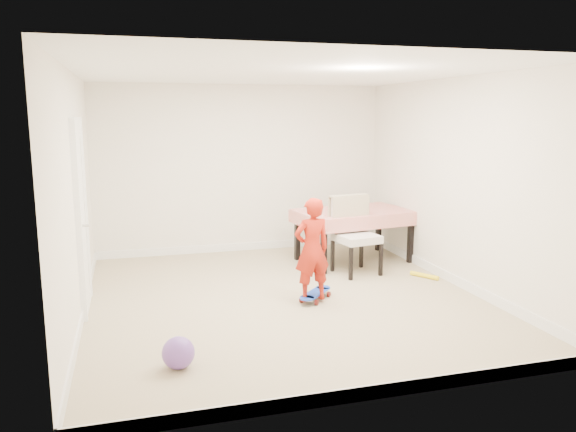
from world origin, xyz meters
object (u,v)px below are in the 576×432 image
object	(u,v)px
dining_chair	(357,236)
skateboard	(315,296)
dining_table	(353,236)
child	(312,252)
balloon	(178,353)

from	to	relation	value
dining_chair	skateboard	xyz separation A→B (m)	(-0.89, -0.90, -0.48)
dining_table	child	world-z (taller)	child
dining_chair	child	size ratio (longest dim) A/B	0.89
child	balloon	distance (m)	2.15
dining_table	child	xyz separation A→B (m)	(-1.18, -1.61, 0.21)
child	balloon	world-z (taller)	child
skateboard	child	distance (m)	0.56
skateboard	dining_table	bearing A→B (deg)	8.63
dining_table	dining_chair	bearing A→B (deg)	-117.46
dining_chair	child	world-z (taller)	child
child	balloon	bearing A→B (deg)	31.58
skateboard	balloon	world-z (taller)	balloon
dining_chair	skateboard	size ratio (longest dim) A/B	1.73
dining_chair	skateboard	distance (m)	1.36
child	balloon	size ratio (longest dim) A/B	4.25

